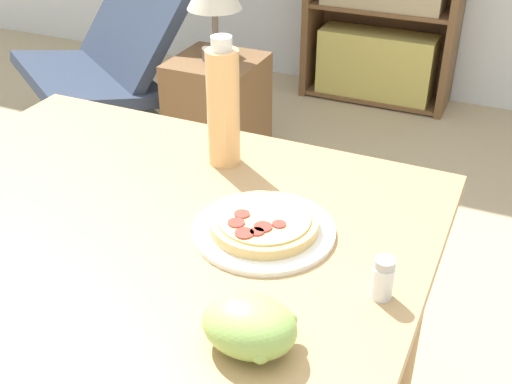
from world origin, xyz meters
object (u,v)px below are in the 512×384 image
at_px(pizza_on_plate, 264,226).
at_px(grape_bunch, 249,326).
at_px(drink_bottle, 223,106).
at_px(lounge_chair_near, 111,87).
at_px(salt_shaker, 383,279).
at_px(side_table, 218,120).

relative_size(pizza_on_plate, grape_bunch, 1.86).
relative_size(grape_bunch, drink_bottle, 0.50).
bearing_deg(lounge_chair_near, grape_bunch, -13.54).
height_order(pizza_on_plate, drink_bottle, drink_bottle).
xyz_separation_m(drink_bottle, salt_shaker, (0.41, -0.29, -0.09)).
relative_size(grape_bunch, salt_shaker, 1.92).
height_order(drink_bottle, salt_shaker, drink_bottle).
distance_m(grape_bunch, drink_bottle, 0.55).
height_order(grape_bunch, drink_bottle, drink_bottle).
relative_size(salt_shaker, side_table, 0.14).
relative_size(drink_bottle, lounge_chair_near, 0.27).
distance_m(pizza_on_plate, salt_shaker, 0.25).
xyz_separation_m(drink_bottle, lounge_chair_near, (-1.16, 1.15, -0.58)).
relative_size(drink_bottle, side_table, 0.52).
bearing_deg(salt_shaker, pizza_on_plate, 160.52).
xyz_separation_m(grape_bunch, salt_shaker, (0.14, 0.18, -0.00)).
distance_m(pizza_on_plate, side_table, 1.57).
bearing_deg(side_table, salt_shaker, -53.90).
bearing_deg(side_table, drink_bottle, -61.61).
relative_size(pizza_on_plate, drink_bottle, 0.93).
bearing_deg(salt_shaker, drink_bottle, 145.01).
distance_m(pizza_on_plate, lounge_chair_near, 1.96).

